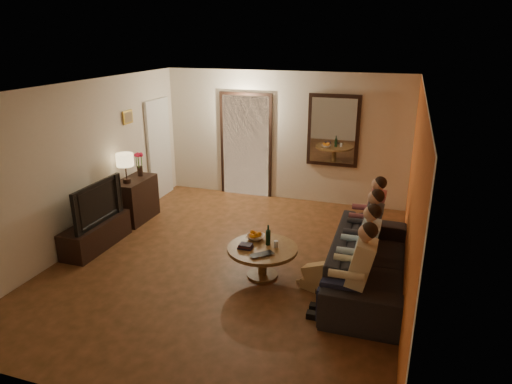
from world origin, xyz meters
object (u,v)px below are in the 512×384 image
(person_c, at_px, (365,236))
(wine_bottle, at_px, (268,235))
(tv_stand, at_px, (96,234))
(dresser, at_px, (136,200))
(dog, at_px, (320,272))
(bowl, at_px, (255,237))
(person_b, at_px, (360,255))
(table_lamp, at_px, (126,168))
(person_a, at_px, (355,277))
(sofa, at_px, (369,262))
(coffee_table, at_px, (262,262))
(person_d, at_px, (369,220))
(tv, at_px, (92,202))
(laptop, at_px, (263,256))

(person_c, xyz_separation_m, wine_bottle, (-1.30, -0.40, 0.01))
(tv_stand, bearing_deg, dresser, 90.00)
(person_c, bearing_deg, dresser, 169.70)
(dog, xyz_separation_m, wine_bottle, (-0.80, 0.25, 0.32))
(tv_stand, height_order, bowl, bowl)
(dog, bearing_deg, bowl, 179.22)
(dresser, relative_size, person_b, 0.74)
(tv_stand, xyz_separation_m, dog, (3.68, -0.21, 0.06))
(person_c, relative_size, bowl, 4.63)
(table_lamp, bearing_deg, dresser, 90.00)
(person_a, distance_m, person_b, 0.60)
(wine_bottle, bearing_deg, sofa, 3.95)
(dog, height_order, coffee_table, dog)
(person_d, distance_m, dog, 1.38)
(table_lamp, distance_m, person_c, 4.24)
(tv_stand, bearing_deg, person_a, -10.35)
(dresser, distance_m, person_b, 4.40)
(table_lamp, xyz_separation_m, dog, (3.68, -1.19, -0.78))
(sofa, xyz_separation_m, person_c, (-0.10, 0.30, 0.24))
(tv, height_order, coffee_table, tv)
(coffee_table, distance_m, wine_bottle, 0.40)
(person_c, bearing_deg, wine_bottle, -162.99)
(person_a, xyz_separation_m, coffee_table, (-1.35, 0.70, -0.38))
(person_c, relative_size, person_d, 1.00)
(person_b, height_order, bowl, person_b)
(tv_stand, bearing_deg, tv, 0.00)
(tv, relative_size, person_b, 0.97)
(tv, xyz_separation_m, person_d, (4.18, 1.04, -0.17))
(tv, distance_m, laptop, 2.97)
(tv, relative_size, laptop, 3.53)
(tv_stand, bearing_deg, sofa, 1.83)
(person_a, xyz_separation_m, wine_bottle, (-1.30, 0.80, 0.01))
(dog, bearing_deg, person_c, 71.77)
(sofa, xyz_separation_m, person_a, (-0.10, -0.90, 0.24))
(tv, bearing_deg, person_d, -76.07)
(person_d, bearing_deg, dog, -111.78)
(person_b, bearing_deg, laptop, -171.94)
(coffee_table, bearing_deg, person_a, -27.60)
(person_c, height_order, bowl, person_c)
(tv, height_order, person_b, person_b)
(person_d, xyz_separation_m, coffee_table, (-1.35, -1.10, -0.38))
(person_b, relative_size, bowl, 4.63)
(tv, distance_m, bowl, 2.67)
(person_b, bearing_deg, tv_stand, 177.76)
(table_lamp, height_order, coffee_table, table_lamp)
(tv, height_order, person_c, person_c)
(person_a, xyz_separation_m, dog, (-0.50, 0.55, -0.32))
(person_d, relative_size, wine_bottle, 3.87)
(dresser, relative_size, dog, 1.58)
(person_c, xyz_separation_m, laptop, (-1.25, -0.78, -0.14))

